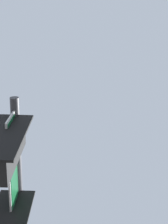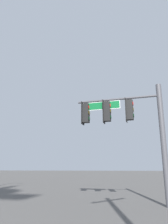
{
  "view_description": "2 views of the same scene",
  "coord_description": "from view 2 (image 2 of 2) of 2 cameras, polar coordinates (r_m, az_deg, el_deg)",
  "views": [
    {
      "loc": [
        -1.22,
        -8.18,
        1.4
      ],
      "look_at": [
        -2.68,
        -8.04,
        5.49
      ],
      "focal_mm": 50.0,
      "sensor_mm": 36.0,
      "label": 1
    },
    {
      "loc": [
        -5.78,
        2.73,
        1.74
      ],
      "look_at": [
        -2.79,
        -9.36,
        4.98
      ],
      "focal_mm": 35.0,
      "sensor_mm": 36.0,
      "label": 2
    }
  ],
  "objects": [
    {
      "name": "signal_pole_near",
      "position": [
        11.82,
        12.03,
        -2.78
      ],
      "size": [
        4.6,
        0.66,
        6.07
      ],
      "color": "#47474C",
      "rests_on": "ground_plane"
    }
  ]
}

